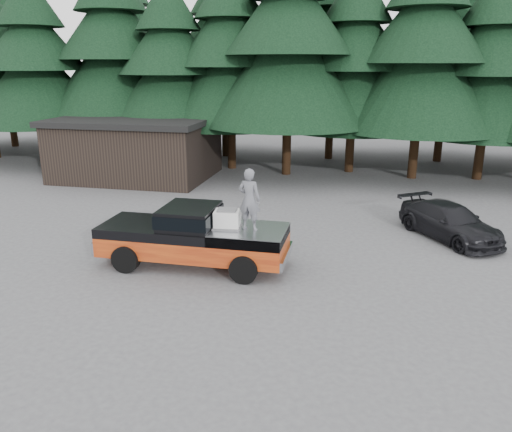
% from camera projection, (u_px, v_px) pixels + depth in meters
% --- Properties ---
extents(ground, '(120.00, 120.00, 0.00)m').
position_uv_depth(ground, '(243.00, 275.00, 15.06)').
color(ground, '#474749').
rests_on(ground, ground).
extents(pickup_truck, '(6.00, 2.04, 1.33)m').
position_uv_depth(pickup_truck, '(194.00, 245.00, 15.63)').
color(pickup_truck, '#C74E15').
rests_on(pickup_truck, ground).
extents(truck_cab, '(1.66, 1.90, 0.59)m').
position_uv_depth(truck_cab, '(190.00, 216.00, 15.37)').
color(truck_cab, black).
rests_on(truck_cab, pickup_truck).
extents(air_compressor, '(0.83, 0.71, 0.52)m').
position_uv_depth(air_compressor, '(227.00, 220.00, 15.11)').
color(air_compressor, silver).
rests_on(air_compressor, pickup_truck).
extents(man_on_bed, '(0.75, 0.55, 1.88)m').
position_uv_depth(man_on_bed, '(249.00, 199.00, 14.75)').
color(man_on_bed, '#5B5C63').
rests_on(man_on_bed, pickup_truck).
extents(parked_car, '(3.87, 4.56, 1.25)m').
position_uv_depth(parked_car, '(450.00, 222.00, 18.07)').
color(parked_car, black).
rests_on(parked_car, ground).
extents(utility_building, '(8.40, 6.40, 3.30)m').
position_uv_depth(utility_building, '(137.00, 147.00, 27.62)').
color(utility_building, black).
rests_on(utility_building, ground).
extents(treeline, '(60.15, 16.05, 17.50)m').
position_uv_depth(treeline, '(320.00, 34.00, 28.77)').
color(treeline, black).
rests_on(treeline, ground).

